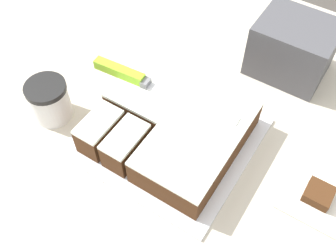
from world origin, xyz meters
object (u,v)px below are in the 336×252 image
Objects in this scene: coffee_cup at (50,101)px; storage_box at (292,48)px; cake_board at (168,136)px; knife at (134,78)px; brownie at (319,194)px; cake at (171,126)px.

storage_box reaches higher than coffee_cup.
knife is (-0.12, 0.04, 0.08)m from cake_board.
storage_box is at bearing 67.90° from cake_board.
brownie is 0.29× the size of storage_box.
coffee_cup is (-0.26, -0.09, 0.01)m from cake.
cake_board is 0.27m from coffee_cup.
brownie is (0.33, 0.03, 0.01)m from cake_board.
storage_box reaches higher than cake_board.
brownie is 0.36m from storage_box.
cake is 0.32m from brownie.
coffee_cup is (-0.14, -0.13, -0.04)m from knife.
storage_box reaches higher than cake.
cake_board is at bearing 18.74° from coffee_cup.
knife is 1.94× the size of storage_box.
storage_box is at bearing 47.26° from coffee_cup.
storage_box is at bearing 68.31° from cake.
knife is at bearing 159.33° from cake_board.
knife is 3.66× the size of coffee_cup.
cake_board is 0.33m from brownie.
brownie is (0.32, 0.03, -0.02)m from cake.
knife is 0.19m from coffee_cup.
cake is at bearing 41.56° from cake_board.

